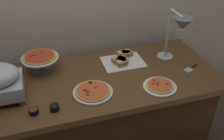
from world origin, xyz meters
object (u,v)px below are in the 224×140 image
(heat_lamp, at_px, (179,28))
(sauce_cup_near, at_px, (54,107))
(serving_spatula, at_px, (191,68))
(pizza_plate_center, at_px, (160,86))
(sandwich_platter, at_px, (123,60))
(sauce_cup_far, at_px, (34,111))
(pizza_plate_front, at_px, (93,91))
(pizza_plate_raised_stand, at_px, (40,59))

(heat_lamp, xyz_separation_m, sauce_cup_near, (-1.02, -0.26, -0.32))
(sauce_cup_near, relative_size, serving_spatula, 0.37)
(heat_lamp, relative_size, serving_spatula, 2.68)
(serving_spatula, bearing_deg, pizza_plate_center, -156.03)
(sandwich_platter, xyz_separation_m, sauce_cup_near, (-0.63, -0.44, -0.00))
(sauce_cup_near, relative_size, sauce_cup_far, 0.97)
(pizza_plate_center, bearing_deg, pizza_plate_front, 170.47)
(pizza_plate_front, distance_m, sandwich_platter, 0.48)
(sauce_cup_near, bearing_deg, pizza_plate_raised_stand, 94.74)
(pizza_plate_raised_stand, relative_size, sauce_cup_far, 4.48)
(sandwich_platter, xyz_separation_m, sauce_cup_far, (-0.76, -0.44, -0.01))
(pizza_plate_raised_stand, xyz_separation_m, sandwich_platter, (0.67, -0.06, -0.09))
(pizza_plate_front, height_order, pizza_plate_center, same)
(sandwich_platter, bearing_deg, pizza_plate_center, -70.97)
(heat_lamp, relative_size, pizza_plate_front, 1.56)
(pizza_plate_raised_stand, xyz_separation_m, sauce_cup_near, (0.04, -0.50, -0.09))
(heat_lamp, relative_size, sandwich_platter, 1.29)
(pizza_plate_center, bearing_deg, pizza_plate_raised_stand, 149.28)
(pizza_plate_center, height_order, serving_spatula, pizza_plate_center)
(heat_lamp, bearing_deg, pizza_plate_center, -135.47)
(heat_lamp, bearing_deg, pizza_plate_front, -167.92)
(sauce_cup_far, bearing_deg, pizza_plate_front, 12.85)
(pizza_plate_front, relative_size, sauce_cup_near, 4.60)
(pizza_plate_front, bearing_deg, serving_spatula, 5.32)
(pizza_plate_front, xyz_separation_m, sauce_cup_far, (-0.42, -0.10, 0.01))
(sandwich_platter, distance_m, sauce_cup_far, 0.88)
(sandwich_platter, bearing_deg, heat_lamp, -25.34)
(pizza_plate_raised_stand, bearing_deg, serving_spatula, -15.33)
(pizza_plate_front, distance_m, sauce_cup_far, 0.43)
(pizza_plate_center, relative_size, sauce_cup_far, 3.84)
(pizza_plate_front, xyz_separation_m, serving_spatula, (0.85, 0.08, -0.01))
(sandwich_platter, bearing_deg, pizza_plate_front, -135.23)
(sauce_cup_far, bearing_deg, sauce_cup_near, -3.04)
(heat_lamp, bearing_deg, sandwich_platter, 154.66)
(sandwich_platter, bearing_deg, pizza_plate_raised_stand, 174.72)
(heat_lamp, distance_m, pizza_plate_center, 0.47)
(pizza_plate_front, bearing_deg, heat_lamp, 12.08)
(sandwich_platter, distance_m, serving_spatula, 0.57)
(sauce_cup_near, distance_m, serving_spatula, 1.15)
(pizza_plate_front, xyz_separation_m, pizza_plate_center, (0.49, -0.08, -0.00))
(sandwich_platter, relative_size, sauce_cup_near, 5.55)
(heat_lamp, height_order, sauce_cup_near, heat_lamp)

